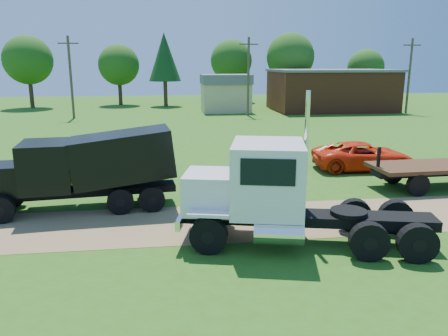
{
  "coord_description": "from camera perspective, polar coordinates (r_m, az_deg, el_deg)",
  "views": [
    {
      "loc": [
        -3.48,
        -16.12,
        6.12
      ],
      "look_at": [
        -1.07,
        2.46,
        1.6
      ],
      "focal_mm": 35.0,
      "sensor_mm": 36.0,
      "label": 1
    }
  ],
  "objects": [
    {
      "name": "utility_poles",
      "position": [
        52.01,
        3.2,
        12.0
      ],
      "size": [
        42.2,
        0.28,
        9.0
      ],
      "color": "#443526",
      "rests_on": "ground"
    },
    {
      "name": "tree_row",
      "position": [
        66.54,
        -2.82,
        13.82
      ],
      "size": [
        55.09,
        12.79,
        10.56
      ],
      "color": "#322714",
      "rests_on": "ground"
    },
    {
      "name": "orange_pickup",
      "position": [
        26.88,
        17.75,
        1.52
      ],
      "size": [
        5.98,
        3.01,
        1.62
      ],
      "primitive_type": "imported",
      "rotation": [
        0.0,
        0.0,
        1.51
      ],
      "color": "red",
      "rests_on": "ground"
    },
    {
      "name": "spectator_a",
      "position": [
        16.1,
        -2.52,
        -5.79
      ],
      "size": [
        0.67,
        0.68,
        1.58
      ],
      "primitive_type": "imported",
      "rotation": [
        0.0,
        0.0,
        0.81
      ],
      "color": "#999999",
      "rests_on": "ground"
    },
    {
      "name": "black_dump_truck",
      "position": [
        19.3,
        -17.26,
        0.28
      ],
      "size": [
        8.06,
        3.18,
        3.43
      ],
      "rotation": [
        0.0,
        0.0,
        0.11
      ],
      "color": "black",
      "rests_on": "ground"
    },
    {
      "name": "tan_shed",
      "position": [
        56.73,
        0.22,
        9.83
      ],
      "size": [
        6.2,
        5.4,
        4.7
      ],
      "color": "tan",
      "rests_on": "ground"
    },
    {
      "name": "spectator_b",
      "position": [
        25.61,
        -12.82,
        1.3
      ],
      "size": [
        0.83,
        0.66,
        1.66
      ],
      "primitive_type": "imported",
      "rotation": [
        0.0,
        0.0,
        3.18
      ],
      "color": "#999999",
      "rests_on": "ground"
    },
    {
      "name": "dirt_track",
      "position": [
        17.58,
        4.53,
        -6.83
      ],
      "size": [
        120.0,
        4.2,
        0.01
      ],
      "primitive_type": "cube",
      "color": "olive",
      "rests_on": "ground"
    },
    {
      "name": "brick_building",
      "position": [
        60.18,
        13.75,
        9.89
      ],
      "size": [
        15.4,
        10.4,
        5.3
      ],
      "color": "brown",
      "rests_on": "ground"
    },
    {
      "name": "white_semi_tractor",
      "position": [
        15.07,
        6.03,
        -3.23
      ],
      "size": [
        8.86,
        4.6,
        5.23
      ],
      "rotation": [
        0.0,
        0.0,
        -0.23
      ],
      "color": "black",
      "rests_on": "ground"
    },
    {
      "name": "ground",
      "position": [
        17.59,
        4.53,
        -6.85
      ],
      "size": [
        140.0,
        140.0,
        0.0
      ],
      "primitive_type": "plane",
      "color": "#2E5512",
      "rests_on": "ground"
    }
  ]
}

